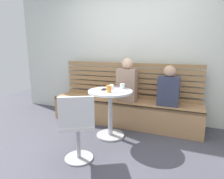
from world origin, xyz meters
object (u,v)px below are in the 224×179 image
Objects in this scene: cup_ceramic_white at (111,87)px; plate_small at (119,91)px; booth_bench at (124,112)px; person_adult at (127,82)px; white_chair at (77,126)px; cup_tumbler_orange at (109,89)px; phone_on_table at (104,89)px; cafe_table at (110,105)px; cup_glass_short at (122,86)px; person_child_left at (169,88)px.

cup_ceramic_white is 0.22m from plate_small.
booth_bench is 0.56m from person_adult.
person_adult is 0.60m from plate_small.
cup_tumbler_orange is (0.11, 0.70, 0.33)m from white_chair.
person_adult is at bearing 59.38° from phone_on_table.
plate_small is at bearing 35.17° from cup_tumbler_orange.
cafe_table is at bearing 83.94° from white_chair.
cup_glass_short is 0.23m from plate_small.
cup_tumbler_orange is 0.16m from plate_small.
white_chair is 0.88m from phone_on_table.
person_child_left is at bearing 41.67° from cup_tumbler_orange.
person_child_left is 0.77m from cup_glass_short.
white_chair is at bearing -122.54° from person_child_left.
person_child_left is 3.90× the size of plate_small.
cup_ceramic_white is (-0.05, -0.48, 0.55)m from booth_bench.
person_child_left is 8.29× the size of cup_glass_short.
person_adult is at bearing 85.24° from cup_tumbler_orange.
cup_glass_short is 0.57× the size of phone_on_table.
plate_small is (0.24, 0.79, 0.28)m from white_chair.
booth_bench is at bearing 179.92° from person_child_left.
person_adult is at bearing -179.45° from person_child_left.
white_chair reaches higher than booth_bench.
cup_tumbler_orange is at bearing -77.31° from cafe_table.
person_child_left is (0.88, 1.38, 0.27)m from white_chair.
white_chair reaches higher than cup_ceramic_white.
plate_small is at bearing -20.22° from phone_on_table.
cup_glass_short is (0.12, 0.21, 0.26)m from cafe_table.
cafe_table is 0.35m from cup_glass_short.
booth_bench is at bearing 84.24° from cup_ceramic_white.
cafe_table is at bearing -76.58° from cup_ceramic_white.
cafe_table is 4.35× the size of plate_small.
cafe_table is at bearing 102.69° from cup_tumbler_orange.
cup_tumbler_orange reaches higher than cup_ceramic_white.
cup_ceramic_white is (-0.82, -0.48, 0.04)m from person_child_left.
person_adult is 0.68m from cup_tumbler_orange.
booth_bench is at bearing 104.88° from cup_glass_short.
plate_small is at bearing -7.29° from cafe_table.
cup_glass_short reaches higher than cafe_table.
cup_tumbler_orange is (-0.10, -0.32, 0.01)m from cup_glass_short.
cup_tumbler_orange is at bearing -89.97° from booth_bench.
cup_ceramic_white is (-0.02, 0.10, 0.26)m from cafe_table.
person_child_left is 6.63× the size of cup_tumbler_orange.
cup_ceramic_white is at bearing 146.00° from plate_small.
cup_ceramic_white is (-0.05, 0.21, -0.02)m from cup_tumbler_orange.
phone_on_table is (-0.12, 0.03, 0.23)m from cafe_table.
person_child_left reaches higher than cafe_table.
person_child_left is at bearing 30.18° from cup_ceramic_white.
cafe_table is 0.81m from white_chair.
person_adult reaches higher than cup_tumbler_orange.
cup_tumbler_orange reaches higher than cafe_table.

